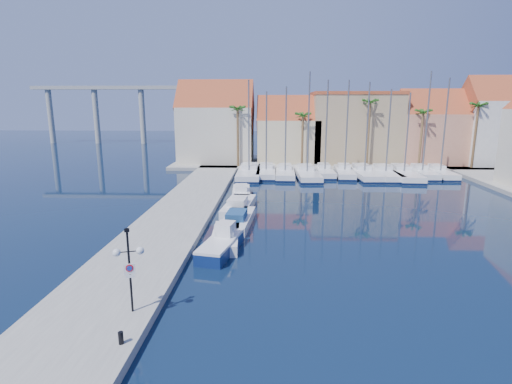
# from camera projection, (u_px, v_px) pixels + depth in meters

# --- Properties ---
(ground) EXTENTS (260.00, 260.00, 0.00)m
(ground) POSITION_uv_depth(u_px,v_px,m) (280.00, 294.00, 21.77)
(ground) COLOR black
(ground) RESTS_ON ground
(quay_west) EXTENTS (6.00, 77.00, 0.50)m
(quay_west) POSITION_uv_depth(u_px,v_px,m) (176.00, 218.00, 35.27)
(quay_west) COLOR gray
(quay_west) RESTS_ON ground
(shore_north) EXTENTS (54.00, 16.00, 0.50)m
(shore_north) POSITION_uv_depth(u_px,v_px,m) (335.00, 163.00, 68.08)
(shore_north) COLOR gray
(shore_north) RESTS_ON ground
(lamp_post) EXTENTS (1.36, 0.68, 4.15)m
(lamp_post) POSITION_uv_depth(u_px,v_px,m) (129.00, 257.00, 18.39)
(lamp_post) COLOR black
(lamp_post) RESTS_ON quay_west
(bollard) EXTENTS (0.21, 0.21, 0.54)m
(bollard) POSITION_uv_depth(u_px,v_px,m) (121.00, 338.00, 16.37)
(bollard) COLOR black
(bollard) RESTS_ON quay_west
(fishing_boat) EXTENTS (2.86, 5.66, 1.89)m
(fishing_boat) POSITION_uv_depth(u_px,v_px,m) (221.00, 244.00, 27.70)
(fishing_boat) COLOR navy
(fishing_boat) RESTS_ON ground
(motorboat_west_0) EXTENTS (2.28, 6.16, 1.40)m
(motorboat_west_0) POSITION_uv_depth(u_px,v_px,m) (225.00, 237.00, 29.55)
(motorboat_west_0) COLOR white
(motorboat_west_0) RESTS_ON ground
(motorboat_west_1) EXTENTS (2.67, 6.94, 1.40)m
(motorboat_west_1) POSITION_uv_depth(u_px,v_px,m) (238.00, 220.00, 33.87)
(motorboat_west_1) COLOR white
(motorboat_west_1) RESTS_ON ground
(motorboat_west_2) EXTENTS (3.02, 7.45, 1.40)m
(motorboat_west_2) POSITION_uv_depth(u_px,v_px,m) (239.00, 205.00, 38.61)
(motorboat_west_2) COLOR white
(motorboat_west_2) RESTS_ON ground
(motorboat_west_3) EXTENTS (2.28, 5.97, 1.40)m
(motorboat_west_3) POSITION_uv_depth(u_px,v_px,m) (241.00, 192.00, 44.50)
(motorboat_west_3) COLOR white
(motorboat_west_3) RESTS_ON ground
(sailboat_0) EXTENTS (3.25, 12.02, 13.26)m
(sailboat_0) POSITION_uv_depth(u_px,v_px,m) (249.00, 172.00, 56.87)
(sailboat_0) COLOR white
(sailboat_0) RESTS_ON ground
(sailboat_1) EXTENTS (2.69, 10.03, 11.74)m
(sailboat_1) POSITION_uv_depth(u_px,v_px,m) (266.00, 172.00, 57.33)
(sailboat_1) COLOR white
(sailboat_1) RESTS_ON ground
(sailboat_2) EXTENTS (2.77, 9.90, 12.39)m
(sailboat_2) POSITION_uv_depth(u_px,v_px,m) (285.00, 172.00, 56.53)
(sailboat_2) COLOR white
(sailboat_2) RESTS_ON ground
(sailboat_3) EXTENTS (3.54, 11.21, 14.27)m
(sailboat_3) POSITION_uv_depth(u_px,v_px,m) (306.00, 173.00, 55.91)
(sailboat_3) COLOR white
(sailboat_3) RESTS_ON ground
(sailboat_4) EXTENTS (2.29, 8.64, 13.31)m
(sailboat_4) POSITION_uv_depth(u_px,v_px,m) (324.00, 171.00, 57.39)
(sailboat_4) COLOR white
(sailboat_4) RESTS_ON ground
(sailboat_5) EXTENTS (3.05, 9.27, 13.27)m
(sailboat_5) POSITION_uv_depth(u_px,v_px,m) (344.00, 172.00, 56.94)
(sailboat_5) COLOR white
(sailboat_5) RESTS_ON ground
(sailboat_6) EXTENTS (3.54, 11.35, 12.95)m
(sailboat_6) POSITION_uv_depth(u_px,v_px,m) (363.00, 173.00, 56.40)
(sailboat_6) COLOR white
(sailboat_6) RESTS_ON ground
(sailboat_7) EXTENTS (3.14, 10.69, 12.04)m
(sailboat_7) POSITION_uv_depth(u_px,v_px,m) (384.00, 173.00, 56.03)
(sailboat_7) COLOR white
(sailboat_7) RESTS_ON ground
(sailboat_8) EXTENTS (3.72, 11.95, 11.55)m
(sailboat_8) POSITION_uv_depth(u_px,v_px,m) (403.00, 173.00, 55.96)
(sailboat_8) COLOR white
(sailboat_8) RESTS_ON ground
(sailboat_9) EXTENTS (2.39, 8.94, 14.38)m
(sailboat_9) POSITION_uv_depth(u_px,v_px,m) (421.00, 172.00, 56.56)
(sailboat_9) COLOR white
(sailboat_9) RESTS_ON ground
(sailboat_10) EXTENTS (2.52, 8.80, 13.51)m
(sailboat_10) POSITION_uv_depth(u_px,v_px,m) (439.00, 172.00, 56.35)
(sailboat_10) COLOR white
(sailboat_10) RESTS_ON ground
(building_0) EXTENTS (12.30, 9.00, 13.50)m
(building_0) POSITION_uv_depth(u_px,v_px,m) (217.00, 126.00, 66.61)
(building_0) COLOR beige
(building_0) RESTS_ON shore_north
(building_1) EXTENTS (10.30, 8.00, 11.00)m
(building_1) POSITION_uv_depth(u_px,v_px,m) (288.00, 133.00, 66.35)
(building_1) COLOR beige
(building_1) RESTS_ON shore_north
(building_2) EXTENTS (14.20, 10.20, 11.50)m
(building_2) POSITION_uv_depth(u_px,v_px,m) (354.00, 127.00, 66.64)
(building_2) COLOR tan
(building_2) RESTS_ON shore_north
(building_3) EXTENTS (10.30, 8.00, 12.00)m
(building_3) POSITION_uv_depth(u_px,v_px,m) (429.00, 130.00, 65.23)
(building_3) COLOR tan
(building_3) RESTS_ON shore_north
(building_4) EXTENTS (8.30, 8.00, 14.00)m
(building_4) POSITION_uv_depth(u_px,v_px,m) (490.00, 124.00, 63.62)
(building_4) COLOR silver
(building_4) RESTS_ON shore_north
(palm_0) EXTENTS (2.60, 2.60, 10.15)m
(palm_0) POSITION_uv_depth(u_px,v_px,m) (238.00, 111.00, 61.00)
(palm_0) COLOR brown
(palm_0) RESTS_ON shore_north
(palm_1) EXTENTS (2.60, 2.60, 9.15)m
(palm_1) POSITION_uv_depth(u_px,v_px,m) (303.00, 117.00, 60.77)
(palm_1) COLOR brown
(palm_1) RESTS_ON shore_north
(palm_2) EXTENTS (2.60, 2.60, 11.15)m
(palm_2) POSITION_uv_depth(u_px,v_px,m) (370.00, 104.00, 59.93)
(palm_2) COLOR brown
(palm_2) RESTS_ON shore_north
(palm_3) EXTENTS (2.60, 2.60, 9.65)m
(palm_3) POSITION_uv_depth(u_px,v_px,m) (423.00, 114.00, 59.89)
(palm_3) COLOR brown
(palm_3) RESTS_ON shore_north
(palm_4) EXTENTS (2.60, 2.60, 10.65)m
(palm_4) POSITION_uv_depth(u_px,v_px,m) (478.00, 108.00, 59.33)
(palm_4) COLOR brown
(palm_4) RESTS_ON shore_north
(viaduct) EXTENTS (48.00, 2.20, 14.45)m
(viaduct) POSITION_uv_depth(u_px,v_px,m) (122.00, 103.00, 101.19)
(viaduct) COLOR #9E9E99
(viaduct) RESTS_ON ground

